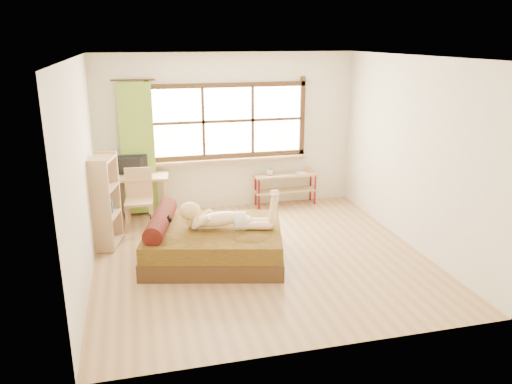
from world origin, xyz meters
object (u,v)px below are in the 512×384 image
object	(u,v)px
woman	(225,209)
desk	(131,181)
kitten	(159,222)
bookshelf	(104,202)
bed	(211,242)
chair	(139,195)
pipe_shelf	(286,182)

from	to	relation	value
woman	desk	world-z (taller)	woman
kitten	bookshelf	world-z (taller)	bookshelf
kitten	desk	world-z (taller)	desk
woman	bookshelf	size ratio (longest dim) A/B	0.96
bed	desk	xyz separation A→B (m)	(-1.03, 1.87, 0.41)
bookshelf	chair	bearing A→B (deg)	66.96
desk	pipe_shelf	world-z (taller)	desk
woman	bookshelf	distance (m)	1.83
kitten	chair	size ratio (longest dim) A/B	0.29
chair	pipe_shelf	world-z (taller)	chair
bed	bookshelf	world-z (taller)	bookshelf
kitten	chair	xyz separation A→B (m)	(-0.24, 1.42, -0.04)
desk	bed	bearing A→B (deg)	-55.89
pipe_shelf	kitten	bearing A→B (deg)	-142.07
woman	chair	xyz separation A→B (m)	(-1.11, 1.57, -0.20)
bed	bookshelf	distance (m)	1.69
pipe_shelf	bed	bearing A→B (deg)	-131.20
kitten	desk	distance (m)	1.82
bed	chair	xyz separation A→B (m)	(-0.92, 1.51, 0.28)
bed	chair	size ratio (longest dim) A/B	2.23
bookshelf	kitten	bearing A→B (deg)	-32.59
woman	kitten	distance (m)	0.90
bed	woman	xyz separation A→B (m)	(0.19, -0.06, 0.49)
desk	bookshelf	bearing A→B (deg)	-104.59
bed	chair	bearing A→B (deg)	134.83
woman	bookshelf	world-z (taller)	bookshelf
bed	chair	world-z (taller)	chair
bed	pipe_shelf	distance (m)	2.62
bed	kitten	world-z (taller)	bed
woman	bookshelf	xyz separation A→B (m)	(-1.60, 0.89, -0.05)
kitten	desk	xyz separation A→B (m)	(-0.35, 1.79, 0.09)
desk	kitten	bearing A→B (deg)	-73.48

